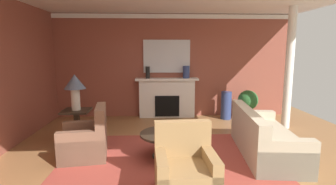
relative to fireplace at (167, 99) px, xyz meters
The scene contains 19 objects.
ground_plane 2.76m from the fireplace, 87.58° to the right, with size 8.62×8.62×0.00m, color olive.
wall_fireplace 0.97m from the fireplace, 61.57° to the left, with size 7.23×0.12×2.97m, color brown.
wall_window 4.16m from the fireplace, 143.63° to the right, with size 0.12×6.31×2.97m, color brown.
crown_moulding 2.35m from the fireplace, 48.88° to the left, with size 7.23×0.08×0.12m, color white.
area_rug 2.99m from the fireplace, 92.18° to the right, with size 3.76×2.44×0.01m, color #993D33.
fireplace is the anchor object (origin of this frame).
mantel_mirror 1.23m from the fireplace, 90.00° to the left, with size 1.35×0.04×0.94m, color silver.
sofa 3.37m from the fireplace, 59.88° to the right, with size 1.11×2.18×0.85m.
armchair_near_window 3.33m from the fireplace, 118.55° to the right, with size 0.91×0.91×0.95m.
armchair_facing_fireplace 4.23m from the fireplace, 88.97° to the right, with size 0.84×0.84×0.95m.
coffee_table 2.95m from the fireplace, 92.18° to the right, with size 1.00×1.00×0.45m.
side_table 2.87m from the fireplace, 134.08° to the right, with size 0.56×0.56×0.70m.
table_lamp 2.95m from the fireplace, 134.08° to the right, with size 0.44×0.44×0.75m.
vase_mantel_left 0.95m from the fireplace, behind, with size 0.12×0.12×0.34m, color black.
vase_tall_corner 1.71m from the fireplace, 10.14° to the right, with size 0.30×0.30×0.79m, color navy.
vase_mantel_right 0.96m from the fireplace, ahead, with size 0.19×0.19×0.35m, color navy.
book_red_cover 2.83m from the fireplace, 93.57° to the right, with size 0.23×0.16×0.04m, color maroon.
potted_plant 2.30m from the fireplace, ahead, with size 0.56×0.56×0.83m.
column_white 3.33m from the fireplace, 22.53° to the right, with size 0.20×0.20×2.97m, color white.
Camera 1 is at (-0.42, -4.85, 1.93)m, focal length 28.16 mm.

